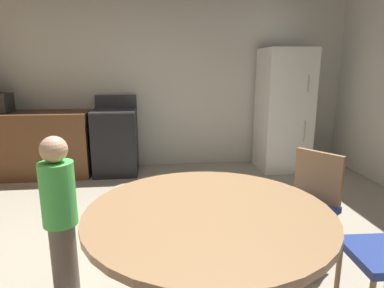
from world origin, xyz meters
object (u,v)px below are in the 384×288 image
refrigerator (283,110)px  oven_range (116,141)px  person_child (60,213)px  dining_table (208,235)px  chair_northeast (309,201)px

refrigerator → oven_range: bearing=178.7°
person_child → dining_table: bearing=-0.0°
oven_range → refrigerator: refrigerator is taller
oven_range → chair_northeast: size_ratio=1.26×
dining_table → person_child: 1.01m
dining_table → oven_range: bearing=105.2°
oven_range → person_child: (-0.07, -2.61, 0.11)m
oven_range → dining_table: bearing=-74.8°
person_child → chair_northeast: bearing=32.6°
oven_range → chair_northeast: bearing=-54.7°
dining_table → refrigerator: bearing=62.0°
refrigerator → person_child: refrigerator is taller
refrigerator → dining_table: bearing=-118.0°
refrigerator → person_child: bearing=-134.5°
chair_northeast → refrigerator: bearing=-142.3°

